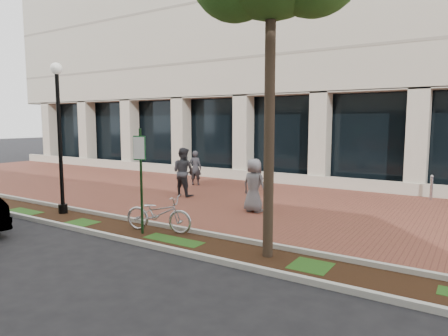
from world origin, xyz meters
The scene contains 12 objects.
ground centered at (0.00, 0.00, 0.00)m, with size 120.00×120.00×0.00m, color black.
brick_plaza centered at (0.00, 0.00, 0.01)m, with size 40.00×9.00×0.01m, color brown.
planting_strip centered at (0.00, -5.25, 0.01)m, with size 40.00×1.50×0.01m, color black.
curb_plaza_side centered at (0.00, -4.50, 0.06)m, with size 40.00×0.12×0.12m, color #B0B1A7.
curb_street_side centered at (0.00, -6.00, 0.06)m, with size 40.00×0.12×0.12m, color #B0B1A7.
parking_sign centered at (0.82, -5.27, 1.72)m, with size 0.34×0.07×2.74m.
lamppost centered at (-2.96, -4.91, 2.65)m, with size 0.36×0.36×4.70m.
locked_bicycle centered at (1.05, -4.88, 0.50)m, with size 0.66×1.90×1.00m, color #B7B8BC.
pedestrian_left centered at (-2.82, 1.94, 0.80)m, with size 0.58×0.38×1.59m, color #2B2B30.
pedestrian_mid centered at (-1.60, -0.49, 0.95)m, with size 0.93×0.72×1.90m, color #242428.
pedestrian_right centered at (2.06, -1.46, 0.87)m, with size 0.85×0.55×1.74m, color #5D5C61.
bollard centered at (6.68, 3.86, 0.48)m, with size 0.12×0.12×0.95m.
Camera 1 is at (8.08, -12.64, 2.92)m, focal length 32.00 mm.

